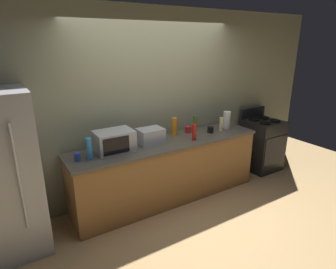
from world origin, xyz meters
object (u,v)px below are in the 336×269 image
(microwave, at_px, (114,141))
(toaster_oven, at_px, (150,136))
(mug_blue, at_px, (77,157))
(mug_red, at_px, (188,129))
(mug_black, at_px, (210,130))
(refrigerator, at_px, (2,176))
(stove_range, at_px, (262,144))
(bottle_dish_soap, at_px, (174,127))
(bottle_spray_cleaner, at_px, (89,149))
(paper_towel_roll, at_px, (227,120))
(bottle_olive_oil, at_px, (195,123))
(bottle_hand_soap, at_px, (221,124))
(bottle_hot_sauce, at_px, (194,132))

(microwave, relative_size, toaster_oven, 1.41)
(mug_blue, bearing_deg, mug_red, 5.97)
(toaster_oven, xyz_separation_m, mug_black, (1.01, -0.07, -0.06))
(refrigerator, relative_size, stove_range, 1.67)
(bottle_dish_soap, height_order, mug_red, bottle_dish_soap)
(refrigerator, bearing_deg, bottle_spray_cleaner, -2.91)
(paper_towel_roll, xyz_separation_m, bottle_olive_oil, (-0.53, 0.15, -0.02))
(toaster_oven, bearing_deg, mug_blue, -176.25)
(bottle_hand_soap, bearing_deg, microwave, 177.32)
(refrigerator, distance_m, bottle_hand_soap, 3.01)
(mug_blue, bearing_deg, refrigerator, 179.53)
(bottle_olive_oil, bearing_deg, refrigerator, -175.68)
(paper_towel_roll, distance_m, mug_blue, 2.41)
(bottle_spray_cleaner, distance_m, mug_black, 1.89)
(bottle_dish_soap, height_order, bottle_spray_cleaner, bottle_spray_cleaner)
(refrigerator, xyz_separation_m, paper_towel_roll, (3.20, 0.05, 0.13))
(refrigerator, relative_size, bottle_hand_soap, 8.18)
(paper_towel_roll, xyz_separation_m, bottle_dish_soap, (-0.93, 0.13, -0.00))
(bottle_dish_soap, bearing_deg, mug_black, -18.50)
(microwave, bearing_deg, toaster_oven, 1.32)
(refrigerator, bearing_deg, bottle_olive_oil, 4.32)
(toaster_oven, relative_size, paper_towel_roll, 1.26)
(refrigerator, distance_m, bottle_spray_cleaner, 0.93)
(bottle_hand_soap, relative_size, mug_black, 2.31)
(stove_range, xyz_separation_m, toaster_oven, (-2.25, 0.06, 0.54))
(refrigerator, relative_size, bottle_olive_oil, 7.58)
(refrigerator, xyz_separation_m, mug_red, (2.53, 0.18, 0.05))
(bottle_hand_soap, bearing_deg, stove_range, 1.82)
(bottle_dish_soap, height_order, mug_black, bottle_dish_soap)
(bottle_dish_soap, distance_m, bottle_olive_oil, 0.40)
(bottle_hot_sauce, bearing_deg, mug_red, 67.71)
(stove_range, bearing_deg, mug_blue, -179.89)
(mug_black, bearing_deg, bottle_hot_sauce, -160.84)
(bottle_olive_oil, height_order, bottle_hot_sauce, bottle_olive_oil)
(mug_red, distance_m, mug_blue, 1.75)
(microwave, distance_m, mug_blue, 0.50)
(bottle_hot_sauce, xyz_separation_m, mug_black, (0.42, 0.15, -0.07))
(microwave, relative_size, mug_red, 4.89)
(microwave, bearing_deg, bottle_hand_soap, -2.68)
(paper_towel_roll, xyz_separation_m, bottle_hot_sauce, (-0.81, -0.20, -0.02))
(stove_range, relative_size, bottle_spray_cleaner, 4.00)
(toaster_oven, distance_m, bottle_olive_oil, 0.88)
(microwave, xyz_separation_m, bottle_dish_soap, (1.00, 0.13, -0.00))
(bottle_dish_soap, relative_size, bottle_hot_sauce, 1.14)
(stove_range, distance_m, mug_black, 1.33)
(stove_range, xyz_separation_m, microwave, (-2.78, 0.05, 0.57))
(stove_range, bearing_deg, paper_towel_roll, 176.62)
(toaster_oven, xyz_separation_m, bottle_spray_cleaner, (-0.88, -0.11, 0.03))
(bottle_spray_cleaner, relative_size, mug_black, 2.83)
(bottle_spray_cleaner, bearing_deg, refrigerator, 177.09)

